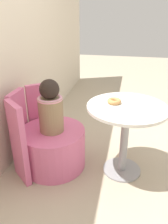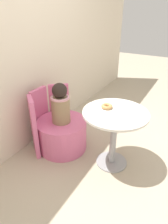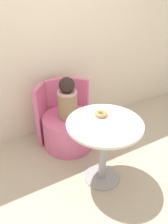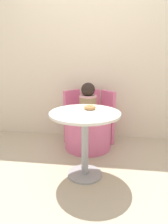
% 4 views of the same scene
% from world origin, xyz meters
% --- Properties ---
extents(ground_plane, '(12.00, 12.00, 0.00)m').
position_xyz_m(ground_plane, '(0.00, 0.00, 0.00)').
color(ground_plane, '#B7A88E').
extents(round_table, '(0.69, 0.69, 0.68)m').
position_xyz_m(round_table, '(0.03, -0.00, 0.52)').
color(round_table, '#99999E').
rests_on(round_table, ground_plane).
extents(tub_chair, '(0.61, 0.61, 0.39)m').
position_xyz_m(tub_chair, '(-0.02, 0.67, 0.19)').
color(tub_chair, '#DB6693').
rests_on(tub_chair, ground_plane).
extents(booth_backrest, '(0.72, 0.26, 0.75)m').
position_xyz_m(booth_backrest, '(-0.02, 0.92, 0.37)').
color(booth_backrest, '#DB6693').
rests_on(booth_backrest, ground_plane).
extents(child_figure, '(0.23, 0.23, 0.49)m').
position_xyz_m(child_figure, '(-0.02, 0.67, 0.62)').
color(child_figure, '#937A56').
rests_on(child_figure, tub_chair).
extents(donut, '(0.12, 0.12, 0.04)m').
position_xyz_m(donut, '(0.06, 0.11, 0.70)').
color(donut, tan).
rests_on(donut, round_table).
extents(paper_napkin, '(0.12, 0.12, 0.01)m').
position_xyz_m(paper_napkin, '(0.03, -0.16, 0.68)').
color(paper_napkin, white).
rests_on(paper_napkin, round_table).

